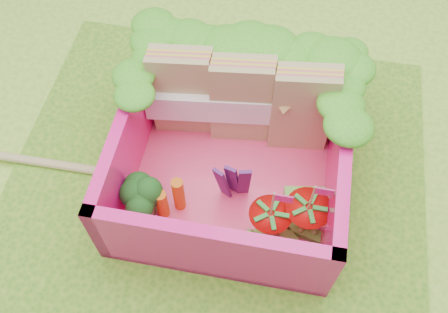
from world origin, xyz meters
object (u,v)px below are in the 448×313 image
(broccoli, at_px, (143,197))
(chopsticks, at_px, (58,165))
(strawberry_left, at_px, (269,223))
(bento_box, at_px, (232,155))
(sandwich_stack, at_px, (242,101))
(strawberry_right, at_px, (306,217))

(broccoli, xyz_separation_m, chopsticks, (-0.65, 0.22, -0.20))
(strawberry_left, height_order, chopsticks, strawberry_left)
(chopsticks, bearing_deg, strawberry_left, -9.34)
(bento_box, distance_m, sandwich_stack, 0.36)
(strawberry_right, bearing_deg, chopsticks, 174.22)
(broccoli, height_order, strawberry_left, strawberry_left)
(bento_box, bearing_deg, chopsticks, -174.06)
(bento_box, distance_m, strawberry_left, 0.45)
(bento_box, height_order, sandwich_stack, sandwich_stack)
(sandwich_stack, bearing_deg, broccoli, -124.03)
(strawberry_left, bearing_deg, chopsticks, 170.66)
(broccoli, bearing_deg, bento_box, 36.51)
(strawberry_left, distance_m, chopsticks, 1.41)
(bento_box, distance_m, broccoli, 0.57)
(strawberry_right, bearing_deg, broccoli, -176.29)
(broccoli, distance_m, strawberry_left, 0.73)
(sandwich_stack, distance_m, strawberry_right, 0.80)
(strawberry_left, bearing_deg, broccoli, 179.44)
(sandwich_stack, xyz_separation_m, strawberry_right, (0.47, -0.62, -0.18))
(strawberry_left, relative_size, strawberry_right, 0.96)
(sandwich_stack, distance_m, strawberry_left, 0.76)
(strawberry_left, bearing_deg, strawberry_right, 18.73)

